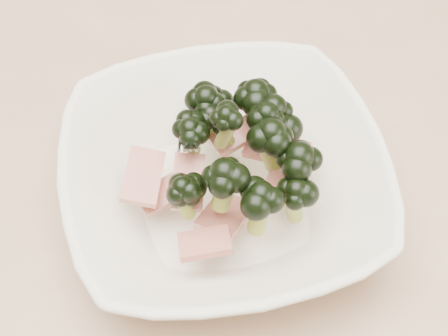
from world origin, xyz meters
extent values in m
cube|color=tan|center=(0.00, 0.00, 0.73)|extent=(1.20, 0.80, 0.04)
imported|color=beige|center=(0.11, 0.00, 0.78)|extent=(0.35, 0.35, 0.07)
cylinder|color=olive|center=(0.15, 0.04, 0.80)|extent=(0.02, 0.02, 0.03)
ellipsoid|color=black|center=(0.15, 0.04, 0.82)|extent=(0.04, 0.04, 0.03)
cylinder|color=olive|center=(0.08, 0.02, 0.81)|extent=(0.02, 0.02, 0.03)
ellipsoid|color=black|center=(0.08, 0.02, 0.83)|extent=(0.03, 0.03, 0.02)
cylinder|color=olive|center=(0.15, 0.04, 0.80)|extent=(0.03, 0.03, 0.05)
ellipsoid|color=black|center=(0.15, 0.04, 0.83)|extent=(0.04, 0.04, 0.03)
cylinder|color=olive|center=(0.11, 0.01, 0.84)|extent=(0.02, 0.02, 0.04)
ellipsoid|color=black|center=(0.11, 0.01, 0.86)|extent=(0.03, 0.03, 0.02)
cylinder|color=olive|center=(0.14, 0.03, 0.81)|extent=(0.03, 0.03, 0.05)
ellipsoid|color=black|center=(0.14, 0.03, 0.84)|extent=(0.03, 0.03, 0.03)
cylinder|color=olive|center=(0.09, 0.05, 0.80)|extent=(0.03, 0.02, 0.04)
ellipsoid|color=black|center=(0.09, 0.05, 0.83)|extent=(0.04, 0.04, 0.03)
cylinder|color=olive|center=(0.17, -0.03, 0.79)|extent=(0.02, 0.02, 0.04)
ellipsoid|color=black|center=(0.17, -0.03, 0.82)|extent=(0.03, 0.03, 0.03)
cylinder|color=olive|center=(0.15, 0.01, 0.81)|extent=(0.03, 0.02, 0.04)
ellipsoid|color=black|center=(0.15, 0.01, 0.84)|extent=(0.04, 0.04, 0.03)
cylinder|color=olive|center=(0.09, -0.04, 0.80)|extent=(0.01, 0.02, 0.03)
ellipsoid|color=black|center=(0.09, -0.04, 0.82)|extent=(0.03, 0.03, 0.03)
cylinder|color=olive|center=(0.08, 0.01, 0.82)|extent=(0.02, 0.02, 0.03)
ellipsoid|color=black|center=(0.08, 0.01, 0.84)|extent=(0.03, 0.03, 0.03)
cylinder|color=olive|center=(0.15, -0.04, 0.81)|extent=(0.02, 0.02, 0.04)
ellipsoid|color=black|center=(0.15, -0.04, 0.83)|extent=(0.04, 0.04, 0.03)
cylinder|color=olive|center=(0.12, -0.03, 0.82)|extent=(0.02, 0.02, 0.04)
ellipsoid|color=black|center=(0.12, -0.03, 0.84)|extent=(0.04, 0.04, 0.03)
cylinder|color=olive|center=(0.11, 0.02, 0.82)|extent=(0.02, 0.02, 0.03)
ellipsoid|color=black|center=(0.11, 0.02, 0.84)|extent=(0.03, 0.03, 0.02)
cylinder|color=olive|center=(0.17, 0.00, 0.80)|extent=(0.02, 0.02, 0.04)
ellipsoid|color=black|center=(0.17, 0.00, 0.83)|extent=(0.04, 0.04, 0.03)
cylinder|color=olive|center=(0.13, 0.06, 0.80)|extent=(0.03, 0.03, 0.05)
ellipsoid|color=black|center=(0.13, 0.06, 0.83)|extent=(0.04, 0.04, 0.03)
cylinder|color=olive|center=(0.09, 0.04, 0.81)|extent=(0.01, 0.02, 0.03)
ellipsoid|color=black|center=(0.09, 0.04, 0.82)|extent=(0.03, 0.03, 0.02)
cylinder|color=olive|center=(0.08, -0.04, 0.81)|extent=(0.02, 0.02, 0.04)
ellipsoid|color=black|center=(0.08, -0.04, 0.83)|extent=(0.03, 0.03, 0.02)
cylinder|color=olive|center=(0.09, 0.06, 0.80)|extent=(0.02, 0.02, 0.04)
ellipsoid|color=black|center=(0.09, 0.06, 0.82)|extent=(0.04, 0.04, 0.03)
cube|color=maroon|center=(0.11, -0.07, 0.80)|extent=(0.05, 0.04, 0.01)
cube|color=maroon|center=(0.12, -0.03, 0.78)|extent=(0.05, 0.05, 0.02)
cube|color=maroon|center=(0.12, 0.03, 0.80)|extent=(0.05, 0.05, 0.01)
cube|color=maroon|center=(0.05, -0.02, 0.80)|extent=(0.03, 0.05, 0.02)
cube|color=maroon|center=(0.06, -0.02, 0.78)|extent=(0.05, 0.05, 0.01)
cube|color=maroon|center=(0.08, -0.02, 0.81)|extent=(0.03, 0.05, 0.02)
cube|color=maroon|center=(0.17, 0.01, 0.79)|extent=(0.04, 0.06, 0.02)
cube|color=maroon|center=(0.15, 0.03, 0.80)|extent=(0.06, 0.04, 0.02)
camera|label=1|loc=(0.16, -0.31, 1.22)|focal=50.00mm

